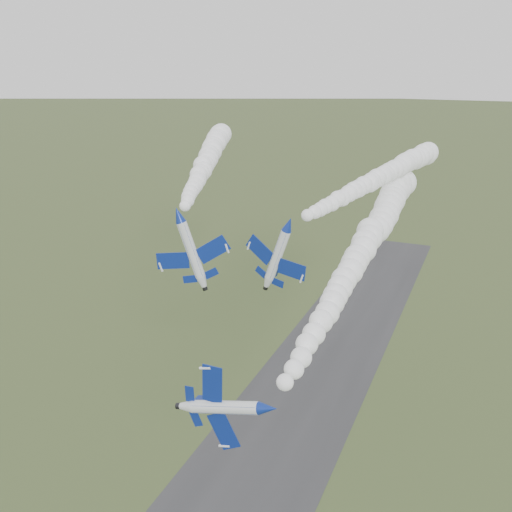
# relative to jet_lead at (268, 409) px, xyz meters

# --- Properties ---
(runway) EXTENTS (24.00, 260.00, 0.04)m
(runway) POSITION_rel_jet_lead_xyz_m (-13.96, 38.14, -34.54)
(runway) COLOR #2E2E31
(runway) RESTS_ON ground
(jet_lead) EXTENTS (3.21, 11.16, 9.03)m
(jet_lead) POSITION_rel_jet_lead_xyz_m (0.00, 0.00, 0.00)
(jet_lead) COLOR silver
(smoke_trail_jet_lead) EXTENTS (7.42, 78.54, 5.70)m
(smoke_trail_jet_lead) POSITION_rel_jet_lead_xyz_m (-0.55, 41.33, 3.52)
(smoke_trail_jet_lead) COLOR white
(jet_pair_left) EXTENTS (11.14, 13.39, 4.38)m
(jet_pair_left) POSITION_rel_jet_lead_xyz_m (-25.75, 28.05, 9.41)
(jet_pair_left) COLOR silver
(smoke_trail_jet_pair_left) EXTENTS (30.19, 67.14, 5.50)m
(smoke_trail_jet_pair_left) POSITION_rel_jet_lead_xyz_m (-39.64, 63.73, 11.14)
(smoke_trail_jet_pair_left) COLOR white
(jet_pair_right) EXTENTS (9.73, 12.14, 4.05)m
(jet_pair_right) POSITION_rel_jet_lead_xyz_m (-8.28, 27.87, 9.91)
(jet_pair_right) COLOR silver
(smoke_trail_jet_pair_right) EXTENTS (14.61, 54.61, 4.43)m
(smoke_trail_jet_pair_right) POSITION_rel_jet_lead_xyz_m (-1.99, 57.78, 11.39)
(smoke_trail_jet_pair_right) COLOR white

